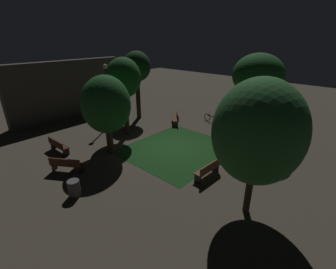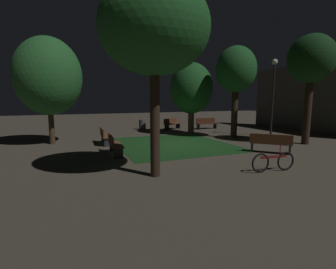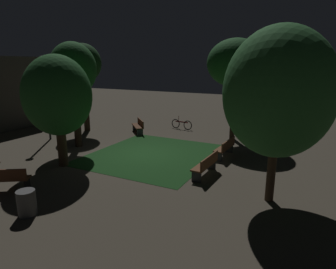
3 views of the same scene
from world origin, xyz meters
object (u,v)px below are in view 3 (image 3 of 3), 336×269
object	(u,v)px
tree_lawn_side	(58,96)
bench_corner	(2,179)
lamp_post_plaza_west	(45,84)
tree_near_wall	(83,65)
bench_by_lamp	(206,164)
tree_tall_center	(278,93)
bench_near_trees	(226,147)
tree_left_canopy	(73,70)
trash_bin	(27,203)
tree_back_left	(236,63)
bench_front_right	(139,125)
bicycle	(182,124)

from	to	relation	value
tree_lawn_side	bench_corner	bearing A→B (deg)	-176.53
lamp_post_plaza_west	tree_near_wall	bearing A→B (deg)	-6.93
tree_lawn_side	bench_by_lamp	bearing A→B (deg)	-73.88
lamp_post_plaza_west	tree_tall_center	bearing A→B (deg)	-100.22
tree_lawn_side	tree_tall_center	xyz separation A→B (m)	(0.66, -8.83, 0.48)
bench_by_lamp	tree_tall_center	size ratio (longest dim) A/B	0.32
bench_near_trees	tree_left_canopy	bearing A→B (deg)	103.81
bench_by_lamp	trash_bin	distance (m)	6.67
bench_by_lamp	tree_near_wall	bearing A→B (deg)	67.95
bench_corner	tree_lawn_side	world-z (taller)	tree_lawn_side
tree_back_left	trash_bin	bearing A→B (deg)	165.48
bench_front_right	lamp_post_plaza_west	xyz separation A→B (m)	(-3.94, 3.86, 2.83)
bench_front_right	tree_lawn_side	distance (m)	7.47
bench_near_trees	tree_left_canopy	xyz separation A→B (m)	(-1.92, 7.82, 3.66)
bench_by_lamp	tree_back_left	xyz separation A→B (m)	(6.43, 0.65, 4.02)
bench_front_right	tree_left_canopy	bearing A→B (deg)	164.51
bench_by_lamp	bench_front_right	world-z (taller)	same
tree_lawn_side	bench_front_right	bearing A→B (deg)	3.68
bench_by_lamp	tree_left_canopy	world-z (taller)	tree_left_canopy
bench_front_right	tree_back_left	distance (m)	7.31
tree_near_wall	tree_tall_center	bearing A→B (deg)	-112.24
bench_corner	tree_lawn_side	bearing A→B (deg)	3.47
tree_tall_center	bicycle	bearing A→B (deg)	39.83
bench_front_right	tree_tall_center	xyz separation A→B (m)	(-6.31, -9.28, 3.13)
tree_back_left	tree_left_canopy	world-z (taller)	tree_back_left
tree_back_left	tree_tall_center	distance (m)	8.29
bench_by_lamp	trash_bin	bearing A→B (deg)	145.83
tree_near_wall	tree_left_canopy	bearing A→B (deg)	-144.38
bench_near_trees	tree_lawn_side	distance (m)	8.13
bench_corner	lamp_post_plaza_west	bearing A→B (deg)	36.71
tree_back_left	bicycle	xyz separation A→B (m)	(1.04, 3.87, -4.16)
tree_back_left	bench_front_right	bearing A→B (deg)	101.77
tree_near_wall	bench_front_right	bearing A→B (deg)	-72.88
tree_back_left	lamp_post_plaza_west	size ratio (longest dim) A/B	1.20
bench_by_lamp	bench_corner	xyz separation A→B (m)	(-4.77, 5.99, 0.00)
bench_front_right	bench_by_lamp	bearing A→B (deg)	-128.05
tree_near_wall	lamp_post_plaza_west	xyz separation A→B (m)	(-2.86, 0.35, -1.11)
bench_near_trees	tree_near_wall	world-z (taller)	tree_near_wall
bench_near_trees	tree_back_left	xyz separation A→B (m)	(3.63, 0.65, 4.02)
bench_by_lamp	tree_near_wall	xyz separation A→B (m)	(4.10, 10.13, 3.94)
bench_corner	tree_near_wall	world-z (taller)	tree_near_wall
bench_corner	tree_tall_center	bearing A→B (deg)	-67.12
trash_bin	bench_front_right	bearing A→B (deg)	15.06
bicycle	tree_back_left	bearing A→B (deg)	-105.11
lamp_post_plaza_west	trash_bin	size ratio (longest dim) A/B	6.19
bench_corner	tree_back_left	world-z (taller)	tree_back_left
bench_corner	bench_by_lamp	bearing A→B (deg)	-51.45
bench_front_right	tree_tall_center	bearing A→B (deg)	-124.22
bicycle	bench_near_trees	bearing A→B (deg)	-136.00
bicycle	tree_lawn_side	bearing A→B (deg)	169.85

